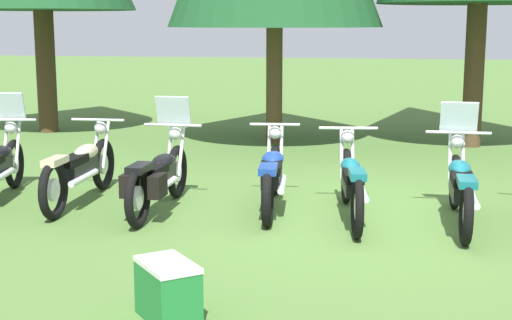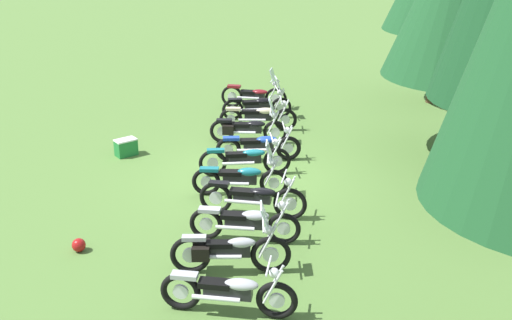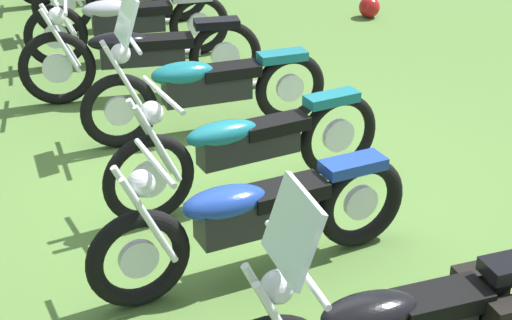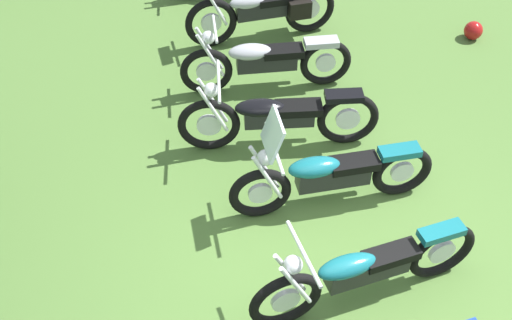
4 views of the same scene
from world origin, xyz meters
The scene contains 7 objects.
ground_plane centered at (0.00, 0.00, 0.00)m, with size 80.00×80.00×0.00m, color #4C7033.
motorcycle_5 centered at (-0.06, -0.11, 0.45)m, with size 0.73×2.32×1.00m.
motorcycle_6 centered at (1.18, -0.13, 0.46)m, with size 0.77×2.26×1.35m.
motorcycle_7 centered at (2.23, 0.19, 0.46)m, with size 0.75×2.37×1.02m.
motorcycle_8 centered at (3.35, 0.09, 0.45)m, with size 0.60×2.26×1.00m.
motorcycle_9 centered at (4.54, -0.14, 0.48)m, with size 0.65×2.23×1.39m.
dropped_helmet centered at (3.89, -3.16, 0.14)m, with size 0.27×0.27×0.27m, color maroon.
Camera 4 is at (-3.21, 1.59, 5.23)m, focal length 44.14 mm.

